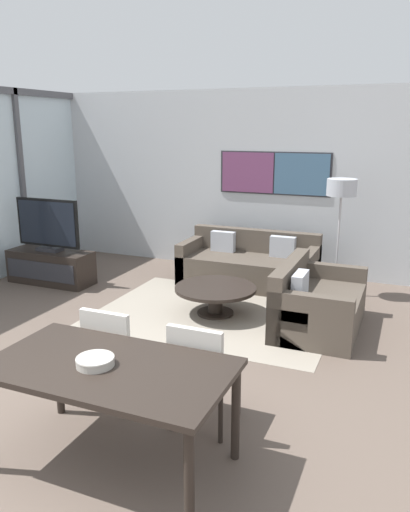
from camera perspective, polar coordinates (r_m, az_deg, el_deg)
The scene contains 12 objects.
wall_back at distance 7.88m, azimuth 5.76°, elevation 8.43°, with size 7.75×0.09×2.80m.
area_rug at distance 6.18m, azimuth 1.20°, elevation -6.60°, with size 2.83×2.13×0.01m.
tv_console at distance 7.66m, azimuth -17.18°, elevation -1.19°, with size 1.27×0.48×0.49m.
television at distance 7.52m, azimuth -17.52°, elevation 3.35°, with size 1.04×0.20×0.76m.
sofa_main at distance 7.32m, azimuth 5.13°, elevation -1.12°, with size 1.94×0.87×0.75m.
sofa_side at distance 5.83m, azimuth 12.27°, elevation -5.55°, with size 0.87×1.38×0.75m.
coffee_table at distance 6.09m, azimuth 1.21°, elevation -4.30°, with size 0.99×0.99×0.35m.
dining_table at distance 3.39m, azimuth -10.88°, elevation -13.25°, with size 1.60×0.88×0.74m.
dining_chair_left at distance 4.15m, azimuth -10.22°, elevation -10.45°, with size 0.46×0.46×0.86m.
dining_chair_centre at distance 3.80m, azimuth -0.36°, elevation -12.71°, with size 0.46×0.46×0.86m.
fruit_bowl at distance 3.35m, azimuth -12.44°, elevation -11.61°, with size 0.25×0.25×0.06m.
floor_lamp at distance 6.78m, azimuth 15.31°, elevation 6.71°, with size 0.39×0.39×1.58m.
Camera 1 is at (2.30, -1.90, 2.23)m, focal length 35.00 mm.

